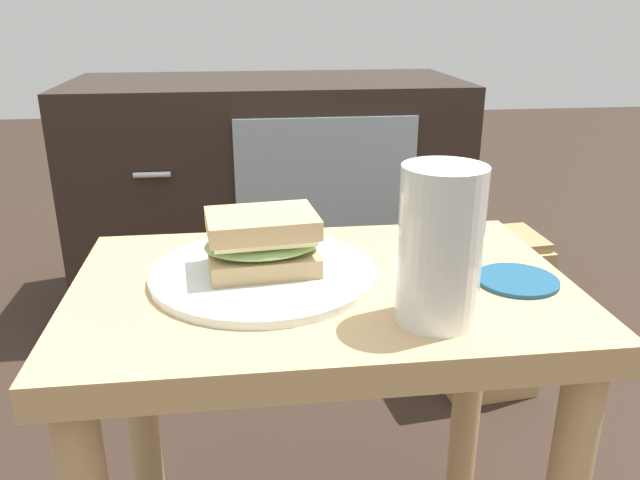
# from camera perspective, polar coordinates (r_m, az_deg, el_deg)

# --- Properties ---
(side_table) EXTENTS (0.56, 0.36, 0.46)m
(side_table) POSITION_cam_1_polar(r_m,az_deg,el_deg) (0.75, 0.21, -10.09)
(side_table) COLOR tan
(side_table) RESTS_ON ground
(tv_cabinet) EXTENTS (0.96, 0.46, 0.58)m
(tv_cabinet) POSITION_cam_1_polar(r_m,az_deg,el_deg) (1.66, -4.56, 4.33)
(tv_cabinet) COLOR black
(tv_cabinet) RESTS_ON ground
(plate) EXTENTS (0.26, 0.26, 0.01)m
(plate) POSITION_cam_1_polar(r_m,az_deg,el_deg) (0.72, -5.16, -2.98)
(plate) COLOR silver
(plate) RESTS_ON side_table
(sandwich_front) EXTENTS (0.14, 0.11, 0.07)m
(sandwich_front) POSITION_cam_1_polar(r_m,az_deg,el_deg) (0.71, -5.26, -0.17)
(sandwich_front) COLOR tan
(sandwich_front) RESTS_ON plate
(beer_glass) EXTENTS (0.08, 0.08, 0.16)m
(beer_glass) POSITION_cam_1_polar(r_m,az_deg,el_deg) (0.61, 10.85, -0.71)
(beer_glass) COLOR silver
(beer_glass) RESTS_ON side_table
(coaster) EXTENTS (0.09, 0.09, 0.01)m
(coaster) POSITION_cam_1_polar(r_m,az_deg,el_deg) (0.74, 17.51, -3.51)
(coaster) COLOR navy
(coaster) RESTS_ON side_table
(paper_bag) EXTENTS (0.19, 0.15, 0.34)m
(paper_bag) POSITION_cam_1_polar(r_m,az_deg,el_deg) (1.32, 15.18, -6.58)
(paper_bag) COLOR tan
(paper_bag) RESTS_ON ground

